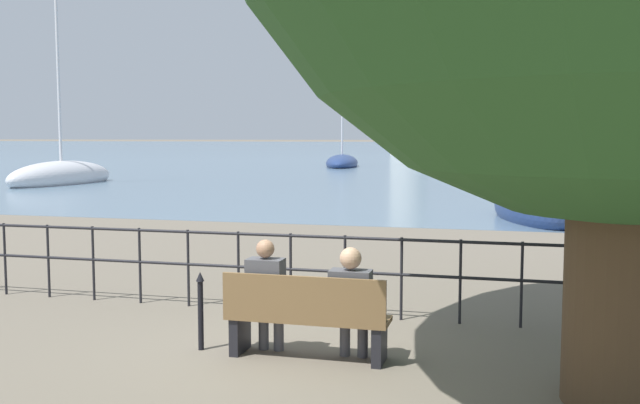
% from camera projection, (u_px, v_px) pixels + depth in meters
% --- Properties ---
extents(ground_plane, '(1000.00, 1000.00, 0.00)m').
position_uv_depth(ground_plane, '(308.00, 357.00, 7.46)').
color(ground_plane, '#706656').
extents(harbor_water, '(600.00, 300.00, 0.01)m').
position_uv_depth(harbor_water, '(497.00, 147.00, 162.50)').
color(harbor_water, slate).
rests_on(harbor_water, ground_plane).
extents(park_bench, '(1.71, 0.45, 0.90)m').
position_uv_depth(park_bench, '(306.00, 319.00, 7.36)').
color(park_bench, brown).
rests_on(park_bench, ground_plane).
extents(seated_person_left, '(0.38, 0.35, 1.23)m').
position_uv_depth(seated_person_left, '(267.00, 291.00, 7.52)').
color(seated_person_left, '#4C4C51').
rests_on(seated_person_left, ground_plane).
extents(seated_person_right, '(0.42, 0.35, 1.18)m').
position_uv_depth(seated_person_right, '(351.00, 298.00, 7.30)').
color(seated_person_right, '#4C4C51').
rests_on(seated_person_right, ground_plane).
extents(promenade_railing, '(13.11, 0.04, 1.05)m').
position_uv_depth(promenade_railing, '(345.00, 263.00, 9.10)').
color(promenade_railing, black).
rests_on(promenade_railing, ground_plane).
extents(closed_umbrella, '(0.09, 0.09, 0.86)m').
position_uv_depth(closed_umbrella, '(201.00, 306.00, 7.68)').
color(closed_umbrella, black).
rests_on(closed_umbrella, ground_plane).
extents(sailboat_0, '(3.01, 5.35, 10.63)m').
position_uv_depth(sailboat_0, '(533.00, 206.00, 19.71)').
color(sailboat_0, navy).
rests_on(sailboat_0, ground_plane).
extents(sailboat_1, '(3.42, 7.54, 8.58)m').
position_uv_depth(sailboat_1, '(524.00, 165.00, 51.49)').
color(sailboat_1, silver).
rests_on(sailboat_1, ground_plane).
extents(sailboat_2, '(3.62, 8.20, 11.60)m').
position_uv_depth(sailboat_2, '(342.00, 163.00, 54.76)').
color(sailboat_2, navy).
rests_on(sailboat_2, ground_plane).
extents(sailboat_3, '(2.66, 7.16, 12.18)m').
position_uv_depth(sailboat_3, '(62.00, 176.00, 34.66)').
color(sailboat_3, silver).
rests_on(sailboat_3, ground_plane).
extents(sailboat_5, '(2.78, 9.12, 6.93)m').
position_uv_depth(sailboat_5, '(584.00, 190.00, 27.65)').
color(sailboat_5, maroon).
rests_on(sailboat_5, ground_plane).
extents(harbor_lighthouse, '(4.69, 4.69, 18.93)m').
position_uv_depth(harbor_lighthouse, '(410.00, 84.00, 88.50)').
color(harbor_lighthouse, silver).
rests_on(harbor_lighthouse, ground_plane).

